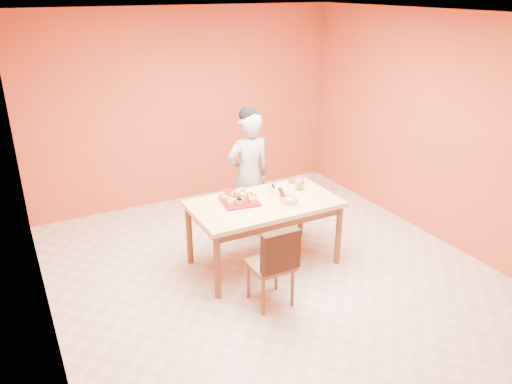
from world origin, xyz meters
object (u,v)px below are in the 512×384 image
egg_ornament (300,184)px  checker_tin (293,181)px  red_dinner_plate (234,194)px  pastry_platter (240,201)px  magenta_glass (301,180)px  dining_chair (271,263)px  person (249,176)px  dining_table (264,210)px  sponge_cake (289,201)px

egg_ornament → checker_tin: egg_ornament is taller
red_dinner_plate → egg_ornament: size_ratio=1.87×
pastry_platter → magenta_glass: (0.88, 0.15, 0.04)m
dining_chair → egg_ornament: bearing=45.5°
person → magenta_glass: size_ratio=16.38×
dining_table → dining_chair: 0.81m
pastry_platter → magenta_glass: magenta_glass is taller
dining_table → magenta_glass: magenta_glass is taller
dining_table → pastry_platter: size_ratio=4.21×
dining_chair → person: (0.49, 1.44, 0.34)m
person → red_dinner_plate: 0.55m
red_dinner_plate → checker_tin: 0.78m
dining_chair → person: size_ratio=0.55×
person → checker_tin: size_ratio=15.01×
pastry_platter → checker_tin: size_ratio=3.63×
dining_table → person: person is taller
checker_tin → magenta_glass: bearing=-53.4°
sponge_cake → egg_ornament: (0.31, 0.29, 0.04)m
dining_table → person: (0.18, 0.73, 0.12)m
dining_table → dining_chair: size_ratio=1.84×
person → pastry_platter: size_ratio=4.14×
magenta_glass → dining_chair: bearing=-134.2°
dining_table → pastry_platter: 0.29m
person → checker_tin: (0.40, -0.38, -0.01)m
person → sponge_cake: 0.90m
dining_chair → pastry_platter: dining_chair is taller
person → red_dinner_plate: person is taller
red_dinner_plate → person: bearing=45.4°
sponge_cake → person: bearing=92.0°
checker_tin → pastry_platter: bearing=-163.9°
sponge_cake → dining_table: bearing=141.3°
magenta_glass → checker_tin: 0.11m
pastry_platter → checker_tin: bearing=16.1°
red_dinner_plate → magenta_glass: size_ratio=2.84×
person → red_dinner_plate: bearing=45.1°
dining_chair → pastry_platter: 0.89m
sponge_cake → magenta_glass: size_ratio=2.02×
person → pastry_platter: person is taller
pastry_platter → egg_ornament: (0.77, 0.00, 0.06)m
dining_chair → sponge_cake: dining_chair is taller
magenta_glass → checker_tin: (-0.06, 0.09, -0.03)m
magenta_glass → checker_tin: magenta_glass is taller
dining_chair → person: person is taller
dining_table → magenta_glass: bearing=22.4°
pastry_platter → checker_tin: (0.82, 0.24, 0.00)m
checker_tin → sponge_cake: bearing=-125.1°
pastry_platter → egg_ornament: egg_ornament is taller
person → pastry_platter: 0.75m
dining_table → checker_tin: bearing=31.1°
red_dinner_plate → sponge_cake: bearing=-50.5°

